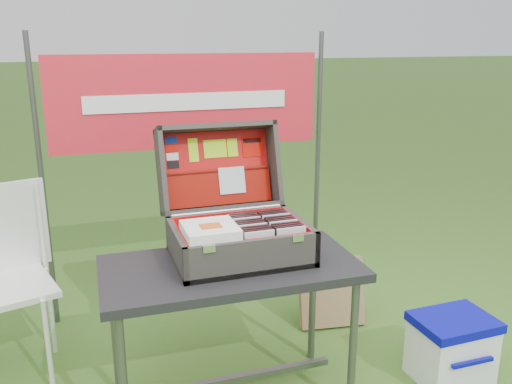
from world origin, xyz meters
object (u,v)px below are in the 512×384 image
object	(u,v)px
chair	(4,291)
cardboard_box	(331,292)
table	(232,335)
suitcase	(236,197)
cooler	(451,348)

from	to	relation	value
chair	cardboard_box	size ratio (longest dim) A/B	2.37
table	suitcase	distance (m)	0.64
cooler	chair	size ratio (longest dim) A/B	0.40
cooler	chair	bearing A→B (deg)	160.18
cardboard_box	cooler	bearing A→B (deg)	-56.46
suitcase	cardboard_box	size ratio (longest dim) A/B	1.46
table	chair	xyz separation A→B (m)	(-1.00, 0.53, 0.13)
cardboard_box	chair	bearing A→B (deg)	-172.51
chair	cardboard_box	xyz separation A→B (m)	(1.76, -0.01, -0.28)
suitcase	table	bearing A→B (deg)	-117.42
chair	suitcase	bearing A→B (deg)	-37.67
cooler	cardboard_box	size ratio (longest dim) A/B	0.94
suitcase	chair	world-z (taller)	suitcase
chair	cardboard_box	distance (m)	1.78
suitcase	cooler	world-z (taller)	suitcase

